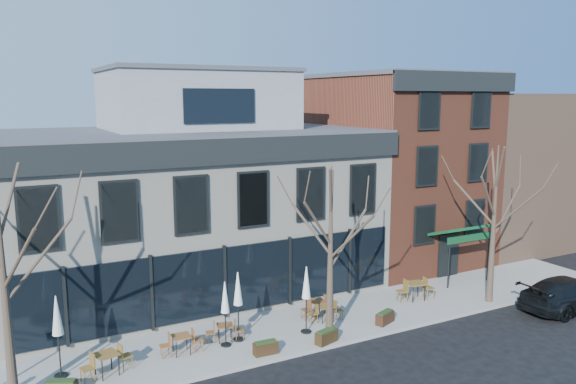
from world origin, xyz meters
name	(u,v)px	position (x,y,z in m)	size (l,w,h in m)	color
ground	(225,322)	(0.00, 0.00, 0.00)	(120.00, 120.00, 0.00)	black
sidewalk_front	(313,324)	(3.25, -2.15, 0.07)	(33.50, 4.70, 0.15)	gray
corner_building	(188,198)	(0.07, 5.07, 4.72)	(18.39, 10.39, 11.10)	beige
red_brick_building	(393,166)	(13.00, 4.98, 5.64)	(8.20, 11.78, 11.18)	brown
bg_building	(496,166)	(23.00, 6.00, 5.00)	(12.00, 12.00, 10.00)	#8C664C
tree_corner	(4,279)	(-8.49, -3.20, 4.25)	(3.93, 3.98, 7.92)	#382B21
tree_mid	(331,251)	(3.01, -3.90, 3.79)	(3.50, 3.55, 7.04)	#382B21
tree_right	(494,222)	(12.01, -3.90, 4.02)	(3.72, 3.77, 7.48)	#382B21
parked_sedan	(570,294)	(14.79, -6.14, 0.77)	(2.16, 5.30, 1.54)	black
cafe_set_0	(107,361)	(-5.53, -2.85, 0.66)	(1.93, 0.92, 0.99)	brown
cafe_set_1	(182,342)	(-2.70, -2.44, 0.60)	(1.69, 0.71, 0.88)	brown
cafe_set_2	(225,331)	(-0.83, -2.15, 0.57)	(1.60, 0.81, 0.82)	brown
cafe_set_3	(318,306)	(3.79, -1.68, 0.61)	(1.70, 0.72, 0.89)	brown
cafe_set_4	(326,311)	(3.81, -2.30, 0.58)	(1.64, 0.74, 0.84)	brown
cafe_set_5	(415,289)	(9.00, -2.09, 0.68)	(2.02, 0.91, 1.04)	brown
umbrella_0	(57,320)	(-6.98, -2.20, 2.23)	(0.47, 0.47, 2.95)	black
umbrella_1	(225,301)	(-0.96, -2.57, 2.00)	(0.42, 0.42, 2.62)	black
umbrella_2	(238,292)	(-0.32, -2.34, 2.16)	(0.46, 0.46, 2.85)	black
umbrella_3	(306,286)	(2.46, -2.94, 2.15)	(0.45, 0.45, 2.83)	black
planter_1	(266,348)	(0.10, -3.97, 0.41)	(0.95, 0.42, 0.52)	#312010
planter_2	(327,336)	(2.68, -4.20, 0.42)	(1.05, 0.65, 0.55)	#322310
planter_3	(385,317)	(5.94, -3.72, 0.42)	(1.04, 0.71, 0.54)	#331C11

